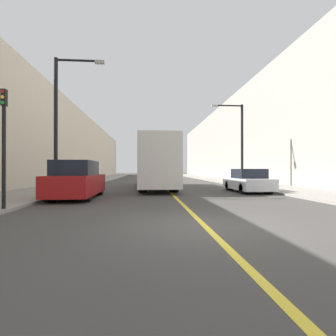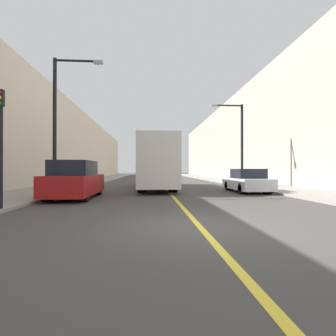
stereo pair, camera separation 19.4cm
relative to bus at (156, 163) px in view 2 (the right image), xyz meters
The scene contains 12 objects.
ground_plane 13.27m from the bus, 86.83° to the right, with size 200.00×200.00×0.00m, color #3F3D3A.
sidewalk_left 18.41m from the bus, 112.90° to the left, with size 3.91×72.00×0.11m, color gray.
sidewalk_right 19.02m from the bus, 63.04° to the left, with size 3.91×72.00×0.11m, color gray.
building_row_left 20.36m from the bus, 123.29° to the left, with size 4.00×72.00×8.99m, color beige.
building_row_right 21.35m from the bus, 53.40° to the left, with size 4.00×72.00×11.18m, color gray.
road_center_line 16.99m from the bus, 87.53° to the left, with size 0.16×72.00×0.01m, color gold.
bus is the anchor object (origin of this frame).
parked_suv_left 7.74m from the bus, 122.21° to the right, with size 1.93×4.81×1.82m.
car_right_near 6.78m from the bus, 34.11° to the right, with size 1.84×4.27×1.44m.
street_lamp_left 7.85m from the bus, 134.43° to the right, with size 2.62×0.24×7.16m.
street_lamp_right 7.04m from the bus, ahead, with size 2.62×0.24×6.50m.
traffic_light 11.82m from the bus, 117.06° to the right, with size 0.16×0.18×3.92m.
Camera 2 is at (-1.24, -6.38, 1.40)m, focal length 28.00 mm.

